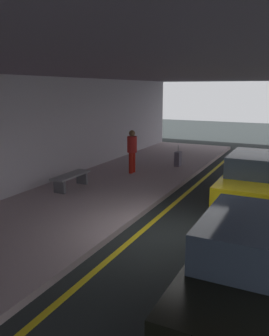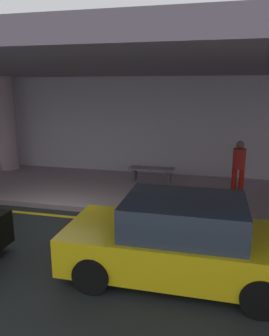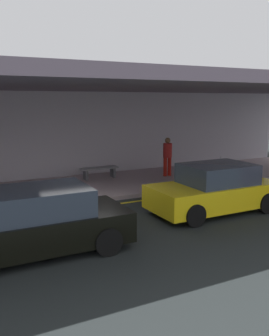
# 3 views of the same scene
# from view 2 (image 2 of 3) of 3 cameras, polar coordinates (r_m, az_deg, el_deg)

# --- Properties ---
(ground_plane) EXTENTS (60.00, 60.00, 0.00)m
(ground_plane) POSITION_cam_2_polar(r_m,az_deg,el_deg) (8.85, -15.02, -9.36)
(ground_plane) COLOR #212626
(sidewalk) EXTENTS (26.00, 4.20, 0.15)m
(sidewalk) POSITION_cam_2_polar(r_m,az_deg,el_deg) (11.46, -7.74, -3.25)
(sidewalk) COLOR #A59195
(sidewalk) RESTS_ON ground
(lane_stripe_yellow) EXTENTS (26.00, 0.14, 0.01)m
(lane_stripe_yellow) POSITION_cam_2_polar(r_m,az_deg,el_deg) (9.33, -13.30, -8.00)
(lane_stripe_yellow) COLOR yellow
(lane_stripe_yellow) RESTS_ON ground
(support_column_left_mid) EXTENTS (0.74, 0.74, 3.65)m
(support_column_left_mid) POSITION_cam_2_polar(r_m,az_deg,el_deg) (14.20, -21.23, 7.06)
(support_column_left_mid) COLOR #A58B95
(support_column_left_mid) RESTS_ON sidewalk
(ceiling_overhang) EXTENTS (28.00, 13.20, 0.30)m
(ceiling_overhang) POSITION_cam_2_polar(r_m,az_deg,el_deg) (10.52, -9.46, 16.56)
(ceiling_overhang) COLOR slate
(ceiling_overhang) RESTS_ON support_column_far_left
(terminal_back_wall) EXTENTS (26.00, 0.30, 3.80)m
(terminal_back_wall) POSITION_cam_2_polar(r_m,az_deg,el_deg) (13.18, -4.47, 7.16)
(terminal_back_wall) COLOR #B1A9B4
(terminal_back_wall) RESTS_ON ground
(car_yellow_taxi) EXTENTS (4.10, 1.92, 1.50)m
(car_yellow_taxi) POSITION_cam_2_polar(r_m,az_deg,el_deg) (6.16, 7.74, -12.24)
(car_yellow_taxi) COLOR yellow
(car_yellow_taxi) RESTS_ON ground
(traveler_with_luggage) EXTENTS (0.38, 0.38, 1.68)m
(traveler_with_luggage) POSITION_cam_2_polar(r_m,az_deg,el_deg) (10.63, 17.55, 0.67)
(traveler_with_luggage) COLOR #9C150D
(traveler_with_luggage) RESTS_ON sidewalk
(bench_metal) EXTENTS (1.60, 0.50, 0.48)m
(bench_metal) POSITION_cam_2_polar(r_m,az_deg,el_deg) (11.73, 2.94, -0.59)
(bench_metal) COLOR slate
(bench_metal) RESTS_ON sidewalk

